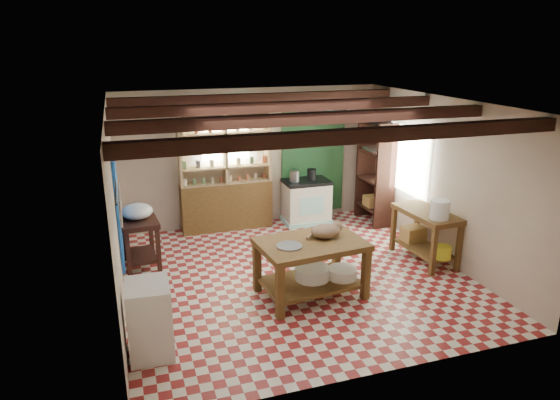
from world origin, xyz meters
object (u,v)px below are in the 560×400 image
object	(u,v)px
prep_table	(140,243)
right_counter	(425,236)
white_cabinet	(150,319)
cat	(326,231)
work_table	(311,268)
stove	(306,201)

from	to	relation	value
prep_table	right_counter	xyz separation A→B (m)	(4.38, -1.15, 0.02)
white_cabinet	cat	world-z (taller)	cat
white_cabinet	cat	bearing A→B (deg)	19.35
prep_table	cat	bearing A→B (deg)	-38.12
work_table	right_counter	size ratio (longest dim) A/B	1.22
right_counter	cat	size ratio (longest dim) A/B	2.77
right_counter	cat	bearing A→B (deg)	-170.31
work_table	right_counter	xyz separation A→B (m)	(2.18, 0.53, 0.02)
stove	cat	bearing A→B (deg)	-105.27
stove	white_cabinet	distance (m)	4.76
stove	white_cabinet	world-z (taller)	white_cabinet
stove	prep_table	xyz separation A→B (m)	(-3.20, -1.11, -0.02)
stove	work_table	bearing A→B (deg)	-109.44
cat	right_counter	bearing A→B (deg)	-2.46
white_cabinet	right_counter	bearing A→B (deg)	17.27
work_table	prep_table	xyz separation A→B (m)	(-2.20, 1.68, 0.00)
prep_table	cat	world-z (taller)	cat
white_cabinet	stove	bearing A→B (deg)	48.86
work_table	stove	world-z (taller)	stove
white_cabinet	right_counter	xyz separation A→B (m)	(4.40, 1.25, -0.01)
work_table	white_cabinet	bearing A→B (deg)	-167.54
work_table	prep_table	distance (m)	2.77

